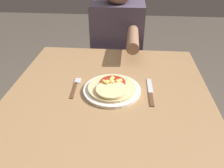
{
  "coord_description": "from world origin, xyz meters",
  "views": [
    {
      "loc": [
        0.08,
        -0.82,
        1.36
      ],
      "look_at": [
        0.02,
        0.01,
        0.81
      ],
      "focal_mm": 35.0,
      "sensor_mm": 36.0,
      "label": 1
    }
  ],
  "objects_px": {
    "knife": "(150,92)",
    "dining_table": "(109,112)",
    "plate": "(112,90)",
    "pizza": "(112,87)",
    "fork": "(75,86)",
    "person_diner": "(117,47)"
  },
  "relations": [
    {
      "from": "knife",
      "to": "dining_table",
      "type": "bearing_deg",
      "value": -176.08
    },
    {
      "from": "dining_table",
      "to": "knife",
      "type": "distance_m",
      "value": 0.23
    },
    {
      "from": "dining_table",
      "to": "plate",
      "type": "relative_size",
      "value": 3.6
    },
    {
      "from": "pizza",
      "to": "fork",
      "type": "height_order",
      "value": "pizza"
    },
    {
      "from": "dining_table",
      "to": "plate",
      "type": "distance_m",
      "value": 0.13
    },
    {
      "from": "dining_table",
      "to": "person_diner",
      "type": "distance_m",
      "value": 0.67
    },
    {
      "from": "pizza",
      "to": "person_diner",
      "type": "xyz_separation_m",
      "value": [
        -0.01,
        0.66,
        -0.09
      ]
    },
    {
      "from": "dining_table",
      "to": "knife",
      "type": "bearing_deg",
      "value": 3.92
    },
    {
      "from": "dining_table",
      "to": "knife",
      "type": "relative_size",
      "value": 4.37
    },
    {
      "from": "dining_table",
      "to": "plate",
      "type": "bearing_deg",
      "value": 32.83
    },
    {
      "from": "dining_table",
      "to": "pizza",
      "type": "distance_m",
      "value": 0.15
    },
    {
      "from": "dining_table",
      "to": "fork",
      "type": "relative_size",
      "value": 5.47
    },
    {
      "from": "knife",
      "to": "person_diner",
      "type": "bearing_deg",
      "value": 106.56
    },
    {
      "from": "fork",
      "to": "person_diner",
      "type": "height_order",
      "value": "person_diner"
    },
    {
      "from": "plate",
      "to": "pizza",
      "type": "xyz_separation_m",
      "value": [
        -0.0,
        -0.0,
        0.02
      ]
    },
    {
      "from": "pizza",
      "to": "fork",
      "type": "xyz_separation_m",
      "value": [
        -0.18,
        0.03,
        -0.02
      ]
    },
    {
      "from": "knife",
      "to": "fork",
      "type": "bearing_deg",
      "value": 177.19
    },
    {
      "from": "knife",
      "to": "person_diner",
      "type": "distance_m",
      "value": 0.69
    },
    {
      "from": "dining_table",
      "to": "pizza",
      "type": "relative_size",
      "value": 4.31
    },
    {
      "from": "plate",
      "to": "pizza",
      "type": "distance_m",
      "value": 0.02
    },
    {
      "from": "person_diner",
      "to": "knife",
      "type": "bearing_deg",
      "value": -73.44
    },
    {
      "from": "person_diner",
      "to": "fork",
      "type": "bearing_deg",
      "value": -104.4
    }
  ]
}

